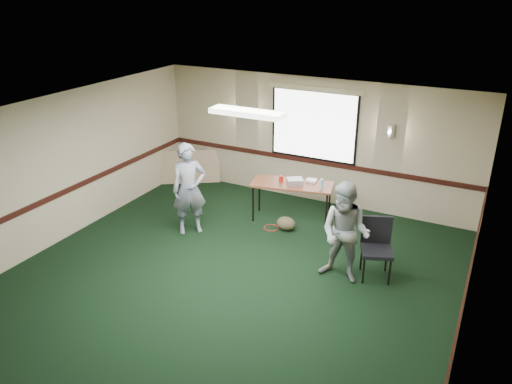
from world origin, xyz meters
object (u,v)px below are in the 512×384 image
at_px(folding_table, 292,186).
at_px(projector, 295,181).
at_px(person_left, 189,189).
at_px(person_right, 345,233).
at_px(conference_chair, 376,243).

relative_size(folding_table, projector, 5.52).
bearing_deg(person_left, person_right, -49.06).
bearing_deg(person_right, projector, 137.04).
xyz_separation_m(conference_chair, person_left, (-3.56, -0.09, 0.30)).
relative_size(projector, conference_chair, 0.31).
relative_size(folding_table, person_left, 0.96).
xyz_separation_m(projector, person_left, (-1.59, -1.35, 0.04)).
bearing_deg(person_right, person_left, 178.43).
bearing_deg(person_left, projector, -3.41).
height_order(conference_chair, person_left, person_left).
bearing_deg(projector, folding_table, 167.78).
height_order(projector, conference_chair, conference_chair).
distance_m(projector, conference_chair, 2.36).
bearing_deg(projector, person_right, -77.61).
bearing_deg(folding_table, person_right, -57.48).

